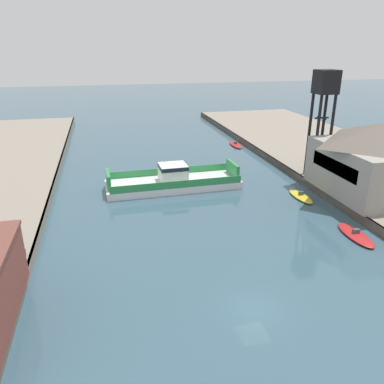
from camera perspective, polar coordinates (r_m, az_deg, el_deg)
ground_plane at (r=33.19m, az=9.42°, el=-17.13°), size 400.00×400.00×0.00m
chain_ferry at (r=57.96m, az=-2.86°, el=1.70°), size 20.50×7.23×3.73m
moored_boat_near_left at (r=56.54m, az=16.08°, el=-0.61°), size 1.98×5.76×0.95m
moored_boat_near_right at (r=83.88m, az=6.56°, el=7.11°), size 2.04×6.57×0.95m
moored_boat_mid_left at (r=47.38m, az=23.43°, el=-5.93°), size 2.47×6.47×0.95m
warehouse_shed at (r=57.99m, az=26.71°, el=4.63°), size 14.54×14.47×9.75m
crane_tower at (r=60.56m, az=19.35°, el=13.48°), size 2.96×2.96×15.98m
bollard_left_mid at (r=32.45m, az=-26.98°, el=-16.85°), size 0.32×0.32×0.71m
bollard_left_aft at (r=40.84m, az=-24.00°, el=-8.19°), size 0.32×0.32×0.71m
bollard_right_aft at (r=50.38m, az=25.27°, el=-2.84°), size 0.32×0.32×0.71m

